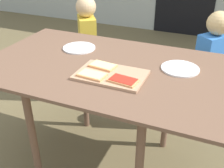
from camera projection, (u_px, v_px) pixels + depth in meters
ground_plane at (107, 162)px, 1.98m from camera, size 16.00×16.00×0.00m
dining_table at (106, 79)px, 1.64m from camera, size 1.46×0.89×0.78m
cutting_board at (111, 75)px, 1.47m from camera, size 0.37×0.25×0.02m
pizza_slice_far_left at (103, 66)px, 1.54m from camera, size 0.16×0.11×0.01m
pizza_slice_near_left at (92, 75)px, 1.45m from camera, size 0.16×0.10×0.01m
pizza_slice_near_right at (123, 80)px, 1.39m from camera, size 0.16×0.11×0.01m
plate_white_left at (79, 48)px, 1.82m from camera, size 0.22×0.22×0.01m
plate_white_right at (180, 69)px, 1.55m from camera, size 0.22×0.22×0.01m
child_left at (88, 43)px, 2.49m from camera, size 0.25×0.28×0.99m
child_right at (211, 66)px, 2.10m from camera, size 0.26×0.28×0.98m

